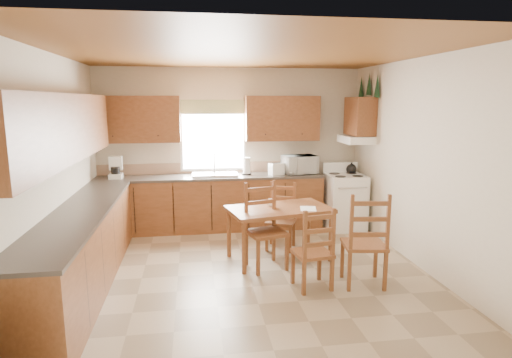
{
  "coord_description": "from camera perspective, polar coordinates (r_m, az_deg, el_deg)",
  "views": [
    {
      "loc": [
        -0.66,
        -5.1,
        2.16
      ],
      "look_at": [
        0.15,
        0.3,
        1.15
      ],
      "focal_mm": 30.0,
      "sensor_mm": 36.0,
      "label": 1
    }
  ],
  "objects": [
    {
      "name": "floor",
      "position": [
        5.58,
        -1.09,
        -12.3
      ],
      "size": [
        4.5,
        4.5,
        0.0
      ],
      "primitive_type": "plane",
      "color": "gray",
      "rests_on": "ground"
    },
    {
      "name": "ceiling",
      "position": [
        5.17,
        -1.2,
        16.46
      ],
      "size": [
        4.5,
        4.5,
        0.0
      ],
      "primitive_type": "plane",
      "color": "brown",
      "rests_on": "floor"
    },
    {
      "name": "wall_left",
      "position": [
        5.41,
        -25.52,
        0.83
      ],
      "size": [
        4.5,
        4.5,
        0.0
      ],
      "primitive_type": "plane",
      "color": "beige",
      "rests_on": "floor"
    },
    {
      "name": "wall_right",
      "position": [
        5.93,
        20.97,
        1.93
      ],
      "size": [
        4.5,
        4.5,
        0.0
      ],
      "primitive_type": "plane",
      "color": "beige",
      "rests_on": "floor"
    },
    {
      "name": "wall_back",
      "position": [
        7.43,
        -3.38,
        4.19
      ],
      "size": [
        4.5,
        4.5,
        0.0
      ],
      "primitive_type": "plane",
      "color": "beige",
      "rests_on": "floor"
    },
    {
      "name": "wall_front",
      "position": [
        3.04,
        4.33,
        -5.01
      ],
      "size": [
        4.5,
        4.5,
        0.0
      ],
      "primitive_type": "plane",
      "color": "beige",
      "rests_on": "floor"
    },
    {
      "name": "lower_cab_back",
      "position": [
        7.27,
        -6.04,
        -3.28
      ],
      "size": [
        3.75,
        0.6,
        0.88
      ],
      "primitive_type": "cube",
      "color": "brown",
      "rests_on": "floor"
    },
    {
      "name": "lower_cab_left",
      "position": [
        5.4,
        -22.14,
        -8.9
      ],
      "size": [
        0.6,
        3.6,
        0.88
      ],
      "primitive_type": "cube",
      "color": "brown",
      "rests_on": "floor"
    },
    {
      "name": "counter_back",
      "position": [
        7.17,
        -6.11,
        0.29
      ],
      "size": [
        3.75,
        0.63,
        0.04
      ],
      "primitive_type": "cube",
      "color": "#423B35",
      "rests_on": "lower_cab_back"
    },
    {
      "name": "counter_left",
      "position": [
        5.27,
        -22.48,
        -4.17
      ],
      "size": [
        0.63,
        3.6,
        0.04
      ],
      "primitive_type": "cube",
      "color": "#423B35",
      "rests_on": "lower_cab_left"
    },
    {
      "name": "backsplash",
      "position": [
        7.44,
        -6.22,
        1.51
      ],
      "size": [
        3.75,
        0.01,
        0.18
      ],
      "primitive_type": "cube",
      "color": "#9E7C61",
      "rests_on": "counter_back"
    },
    {
      "name": "upper_cab_back_left",
      "position": [
        7.25,
        -15.69,
        7.67
      ],
      "size": [
        1.41,
        0.33,
        0.75
      ],
      "primitive_type": "cube",
      "color": "brown",
      "rests_on": "wall_back"
    },
    {
      "name": "upper_cab_back_right",
      "position": [
        7.35,
        3.47,
        8.07
      ],
      "size": [
        1.25,
        0.33,
        0.75
      ],
      "primitive_type": "cube",
      "color": "brown",
      "rests_on": "wall_back"
    },
    {
      "name": "upper_cab_left",
      "position": [
        5.16,
        -24.68,
        6.14
      ],
      "size": [
        0.33,
        3.6,
        0.75
      ],
      "primitive_type": "cube",
      "color": "brown",
      "rests_on": "wall_left"
    },
    {
      "name": "upper_cab_stove",
      "position": [
        7.29,
        13.7,
        8.13
      ],
      "size": [
        0.33,
        0.62,
        0.62
      ],
      "primitive_type": "cube",
      "color": "brown",
      "rests_on": "wall_right"
    },
    {
      "name": "range_hood",
      "position": [
        7.3,
        13.2,
        5.16
      ],
      "size": [
        0.44,
        0.62,
        0.12
      ],
      "primitive_type": "cube",
      "color": "white",
      "rests_on": "wall_right"
    },
    {
      "name": "window_frame",
      "position": [
        7.36,
        -5.71,
        5.66
      ],
      "size": [
        1.13,
        0.02,
        1.18
      ],
      "primitive_type": "cube",
      "color": "white",
      "rests_on": "wall_back"
    },
    {
      "name": "window_pane",
      "position": [
        7.35,
        -5.71,
        5.66
      ],
      "size": [
        1.05,
        0.01,
        1.1
      ],
      "primitive_type": "cube",
      "color": "white",
      "rests_on": "wall_back"
    },
    {
      "name": "window_valance",
      "position": [
        7.3,
        -5.77,
        9.55
      ],
      "size": [
        1.19,
        0.01,
        0.24
      ],
      "primitive_type": "cube",
      "color": "#486B31",
      "rests_on": "wall_back"
    },
    {
      "name": "sink_basin",
      "position": [
        7.17,
        -5.52,
        0.62
      ],
      "size": [
        0.75,
        0.45,
        0.04
      ],
      "primitive_type": "cube",
      "color": "silver",
      "rests_on": "counter_back"
    },
    {
      "name": "pine_decal_a",
      "position": [
        7.05,
        15.86,
        11.87
      ],
      "size": [
        0.22,
        0.22,
        0.36
      ],
      "primitive_type": "cone",
      "color": "#13331D",
      "rests_on": "wall_right"
    },
    {
      "name": "pine_decal_b",
      "position": [
        7.34,
        14.84,
        12.16
      ],
      "size": [
        0.22,
        0.22,
        0.36
      ],
      "primitive_type": "cone",
      "color": "#13331D",
      "rests_on": "wall_right"
    },
    {
      "name": "pine_decal_c",
      "position": [
        7.64,
        13.86,
        11.82
      ],
      "size": [
        0.22,
        0.22,
        0.36
      ],
      "primitive_type": "cone",
      "color": "#13331D",
      "rests_on": "wall_right"
    },
    {
      "name": "stove",
      "position": [
        7.42,
        11.77,
        -3.06
      ],
      "size": [
        0.63,
        0.64,
        0.91
      ],
      "primitive_type": "cube",
      "rotation": [
        0.0,
        0.0,
        -0.02
      ],
      "color": "white",
      "rests_on": "floor"
    },
    {
      "name": "coffeemaker",
      "position": [
        7.22,
        -18.23,
        1.42
      ],
      "size": [
        0.27,
        0.29,
        0.34
      ],
      "primitive_type": "cube",
      "rotation": [
        0.0,
        0.0,
        0.34
      ],
      "color": "white",
      "rests_on": "counter_back"
    },
    {
      "name": "paper_towel",
      "position": [
        7.21,
        -1.26,
        1.74
      ],
      "size": [
        0.14,
        0.14,
        0.29
      ],
      "primitive_type": "cylinder",
      "rotation": [
        0.0,
        0.0,
        0.1
      ],
      "color": "white",
      "rests_on": "counter_back"
    },
    {
      "name": "toaster",
      "position": [
        7.22,
        2.74,
        1.35
      ],
      "size": [
        0.28,
        0.23,
        0.19
      ],
      "primitive_type": "cube",
      "rotation": [
        0.0,
        0.0,
        0.36
      ],
      "color": "white",
      "rests_on": "counter_back"
    },
    {
      "name": "microwave",
      "position": [
        7.36,
        5.83,
        1.94
      ],
      "size": [
        0.57,
        0.46,
        0.31
      ],
      "primitive_type": "imported",
      "rotation": [
        0.0,
        0.0,
        0.18
      ],
      "color": "white",
      "rests_on": "counter_back"
    },
    {
      "name": "dining_table",
      "position": [
        5.91,
        3.1,
        -7.25
      ],
      "size": [
        1.49,
        1.04,
        0.73
      ],
      "primitive_type": "cube",
      "rotation": [
        0.0,
        0.0,
        0.21
      ],
      "color": "brown",
      "rests_on": "floor"
    },
    {
      "name": "chair_near_left",
      "position": [
        5.04,
        7.54,
        -9.07
      ],
      "size": [
        0.46,
        0.45,
        0.97
      ],
      "primitive_type": "cube",
      "rotation": [
        0.0,
        0.0,
        3.3
      ],
      "color": "brown",
      "rests_on": "floor"
    },
    {
      "name": "chair_near_right",
      "position": [
        5.21,
        14.23,
        -7.72
      ],
      "size": [
        0.53,
        0.51,
        1.12
      ],
      "primitive_type": "cube",
      "rotation": [
        0.0,
        0.0,
        3.0
      ],
      "color": "brown",
      "rests_on": "floor"
    },
    {
      "name": "chair_far_left",
      "position": [
        5.53,
        1.38,
        -6.44
      ],
      "size": [
        0.56,
        0.55,
        1.1
      ],
      "primitive_type": "cube",
      "rotation": [
        0.0,
        0.0,
        0.27
      ],
      "color": "brown",
      "rests_on": "floor"
    },
    {
      "name": "chair_far_right",
      "position": [
        6.28,
        3.32,
        -5.08
      ],
      "size": [
        0.52,
        0.51,
        0.96
      ],
      "primitive_type": "cube",
      "rotation": [
        0.0,
        0.0,
        -0.39
      ],
      "color": "brown",
      "rests_on": "floor"
    },
    {
      "name": "table_paper",
      "position": [
        5.78,
        6.97,
        -3.95
      ],
      "size": [
        0.26,
        0.31,
        0.0
      ],
      "primitive_type": "cube",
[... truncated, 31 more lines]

